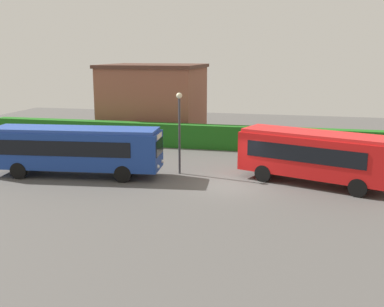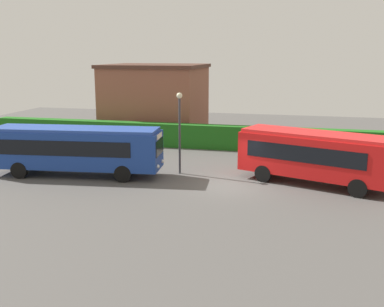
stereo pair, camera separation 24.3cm
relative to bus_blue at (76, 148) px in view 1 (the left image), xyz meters
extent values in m
plane|color=#514F4C|center=(9.66, -0.02, -1.73)|extent=(64.00, 64.00, 0.00)
cube|color=navy|center=(-0.01, 0.00, -0.07)|extent=(10.52, 3.60, 2.22)
cube|color=#2747A0|center=(-0.01, 0.00, 1.14)|extent=(10.19, 3.37, 0.20)
cube|color=black|center=(-0.44, 1.20, 0.20)|extent=(7.99, 0.94, 0.89)
cube|color=black|center=(-0.17, -1.27, 0.20)|extent=(7.99, 0.94, 0.89)
cube|color=black|center=(5.13, 0.58, 0.20)|extent=(0.27, 2.01, 0.93)
cube|color=silver|center=(5.13, 0.58, 0.86)|extent=(0.19, 1.35, 0.28)
cylinder|color=black|center=(3.04, 1.48, -1.23)|extent=(1.03, 0.39, 1.00)
cylinder|color=black|center=(3.30, -0.76, -1.23)|extent=(1.03, 0.39, 1.00)
cylinder|color=black|center=(-3.31, 0.76, -1.23)|extent=(1.03, 0.39, 1.00)
cylinder|color=black|center=(-3.06, -1.48, -1.23)|extent=(1.03, 0.39, 1.00)
sphere|color=silver|center=(5.07, 1.25, -0.83)|extent=(0.22, 0.22, 0.22)
sphere|color=silver|center=(5.22, -0.09, -0.83)|extent=(0.22, 0.22, 0.22)
cube|color=red|center=(14.16, 1.45, -0.05)|extent=(9.05, 5.34, 2.27)
cube|color=red|center=(14.16, 1.45, 1.18)|extent=(8.74, 5.06, 0.20)
cube|color=black|center=(14.31, 2.75, 0.22)|extent=(6.41, 2.36, 0.91)
cube|color=black|center=(13.44, 0.36, 0.22)|extent=(6.41, 2.36, 0.91)
cylinder|color=black|center=(17.10, 1.61, -1.23)|extent=(1.04, 0.60, 1.00)
cylinder|color=black|center=(16.31, -0.56, -1.23)|extent=(1.04, 0.60, 1.00)
cylinder|color=black|center=(12.01, 3.46, -1.23)|extent=(1.04, 0.60, 1.00)
cylinder|color=black|center=(11.22, 1.29, -1.23)|extent=(1.04, 0.60, 1.00)
cube|color=olive|center=(15.21, 5.32, -1.32)|extent=(0.36, 0.36, 0.83)
cube|color=silver|center=(15.21, 5.32, -0.54)|extent=(0.49, 0.48, 0.73)
sphere|color=beige|center=(15.21, 5.32, -0.06)|extent=(0.23, 0.23, 0.23)
cube|color=black|center=(16.30, 2.77, -1.32)|extent=(0.35, 0.31, 0.82)
cube|color=maroon|center=(16.30, 2.77, -0.55)|extent=(0.52, 0.38, 0.72)
sphere|color=brown|center=(16.30, 2.77, -0.08)|extent=(0.23, 0.23, 0.23)
cube|color=black|center=(17.49, 3.40, -1.31)|extent=(0.36, 0.37, 0.83)
cube|color=#4C6B47|center=(17.49, 3.40, -0.53)|extent=(0.46, 0.52, 0.73)
sphere|color=brown|center=(17.49, 3.40, -0.05)|extent=(0.23, 0.23, 0.23)
cube|color=#1E6319|center=(9.66, 10.08, -0.80)|extent=(44.00, 1.06, 1.86)
cube|color=brown|center=(0.09, 15.08, 1.30)|extent=(8.25, 7.45, 6.07)
cube|color=#4C2D23|center=(0.09, 15.08, 4.49)|extent=(8.58, 7.74, 0.30)
cylinder|color=#38383D|center=(5.97, 2.00, 0.61)|extent=(0.14, 0.14, 4.68)
sphere|color=beige|center=(5.97, 2.00, 3.13)|extent=(0.36, 0.36, 0.36)
camera|label=1|loc=(13.39, -25.56, 5.71)|focal=44.05mm
camera|label=2|loc=(13.62, -25.50, 5.71)|focal=44.05mm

